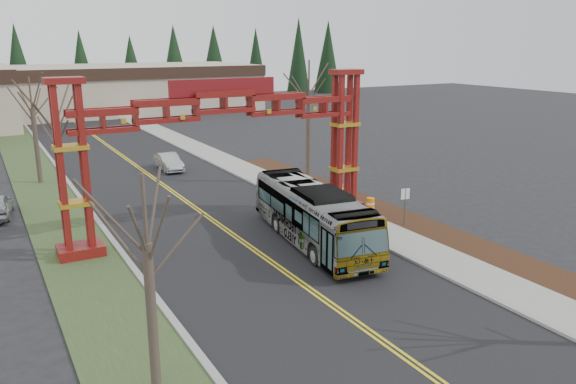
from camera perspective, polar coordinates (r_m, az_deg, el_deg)
road at (r=38.64m, az=-10.29°, el=-0.97°), size 12.00×110.00×0.02m
lane_line_left at (r=38.60m, az=-10.46°, el=-0.97°), size 0.12×100.00×0.01m
lane_line_right at (r=38.67m, az=-10.12°, el=-0.93°), size 0.12×100.00×0.01m
curb_right at (r=40.93m, az=-2.15°, el=0.26°), size 0.30×110.00×0.15m
sidewalk_right at (r=41.59m, az=-0.38°, el=0.51°), size 2.60×110.00×0.14m
landscape_strip at (r=31.71m, az=17.19°, el=-4.88°), size 2.60×50.00×0.12m
grass_median at (r=36.96m, az=-22.07°, el=-2.54°), size 4.00×110.00×0.08m
curb_left at (r=37.19m, az=-19.26°, el=-2.11°), size 0.30×110.00×0.15m
gateway_arch at (r=30.97m, az=-6.48°, el=6.56°), size 18.20×1.60×8.90m
retail_building_east at (r=93.08m, az=-15.89°, el=10.14°), size 38.00×20.30×7.00m
conifer_treeline at (r=103.04m, az=-23.03°, el=11.61°), size 116.10×5.60×13.00m
transit_bus at (r=29.93m, az=2.52°, el=-2.32°), size 4.15×11.56×3.15m
silver_sedan at (r=48.36m, az=-12.03°, el=3.01°), size 1.59×4.33×1.42m
bare_tree_median_near at (r=16.64m, az=-14.15°, el=-5.17°), size 3.12×3.12×6.95m
bare_tree_median_mid at (r=34.02m, az=-22.62°, el=6.02°), size 3.49×3.49×8.18m
bare_tree_median_far at (r=46.10m, az=-24.56°, el=7.68°), size 3.51×3.51×8.03m
bare_tree_right_far at (r=42.12m, az=2.13°, el=10.10°), size 3.46×3.46×9.23m
street_sign at (r=33.16m, az=11.81°, el=-0.75°), size 0.52×0.16×2.31m
barrel_south at (r=35.77m, az=8.35°, el=-1.37°), size 0.54×0.54×0.99m
barrel_mid at (r=38.29m, az=4.02°, el=-0.09°), size 0.58×0.58×1.08m
barrel_north at (r=39.35m, az=5.28°, el=0.17°), size 0.49×0.49×0.91m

